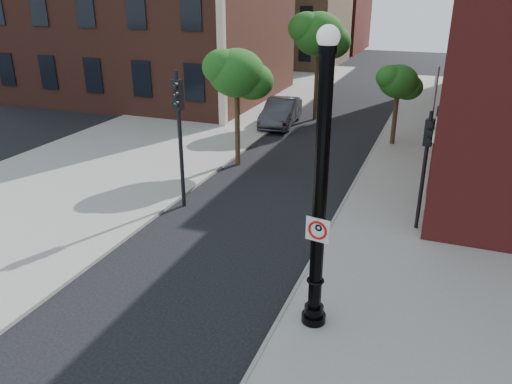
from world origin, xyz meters
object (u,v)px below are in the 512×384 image
at_px(no_parking_sign, 318,230).
at_px(parked_car, 281,112).
at_px(traffic_signal_left, 179,118).
at_px(lamppost, 319,204).
at_px(traffic_signal_right, 426,153).

xyz_separation_m(no_parking_sign, parked_car, (-6.84, 18.14, -1.91)).
height_order(no_parking_sign, traffic_signal_left, traffic_signal_left).
relative_size(no_parking_sign, parked_car, 0.12).
xyz_separation_m(parked_car, traffic_signal_left, (0.35, -12.70, 2.62)).
bearing_deg(no_parking_sign, lamppost, 109.38).
bearing_deg(parked_car, traffic_signal_right, -58.67).
bearing_deg(traffic_signal_left, lamppost, -27.86).
bearing_deg(no_parking_sign, traffic_signal_right, 82.89).
bearing_deg(traffic_signal_right, parked_car, 134.36).
xyz_separation_m(parked_car, traffic_signal_right, (8.74, -11.73, 2.00)).
bearing_deg(no_parking_sign, traffic_signal_left, 149.44).
height_order(lamppost, traffic_signal_right, lamppost).
relative_size(parked_car, traffic_signal_left, 0.95).
bearing_deg(traffic_signal_right, no_parking_sign, -98.87).
bearing_deg(traffic_signal_right, lamppost, -99.57).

